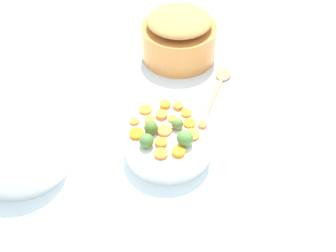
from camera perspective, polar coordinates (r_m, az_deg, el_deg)
name	(u,v)px	position (r m, az deg, el deg)	size (l,w,h in m)	color
tabletop	(149,144)	(1.22, -2.49, -2.26)	(2.40, 2.40, 0.02)	white
serving_bowl_carrots	(168,141)	(1.16, 0.00, -1.88)	(0.23, 0.23, 0.09)	white
metal_pot	(179,42)	(1.47, 1.40, 10.68)	(0.24, 0.24, 0.11)	#D07F3B
stuffing_mound	(179,20)	(1.43, 1.46, 13.38)	(0.21, 0.21, 0.05)	tan
carrot_slice_0	(186,113)	(1.16, 2.34, 1.67)	(0.03, 0.03, 0.01)	orange
carrot_slice_1	(161,143)	(1.08, -0.88, -2.14)	(0.03, 0.03, 0.01)	orange
carrot_slice_2	(162,115)	(1.15, -0.83, 1.42)	(0.03, 0.03, 0.01)	orange
carrot_slice_3	(165,105)	(1.18, -0.39, 2.75)	(0.03, 0.03, 0.01)	orange
carrot_slice_4	(173,119)	(1.14, 0.60, 0.91)	(0.02, 0.02, 0.01)	orange
carrot_slice_5	(192,135)	(1.11, 3.09, -1.12)	(0.04, 0.04, 0.01)	orange
carrot_slice_6	(145,110)	(1.17, -2.92, 2.09)	(0.04, 0.04, 0.01)	orange
carrot_slice_7	(164,131)	(1.11, -0.47, -0.59)	(0.04, 0.04, 0.01)	orange
carrot_slice_8	(161,154)	(1.06, -0.91, -3.56)	(0.03, 0.03, 0.01)	orange
carrot_slice_9	(202,126)	(1.13, 4.38, 0.04)	(0.02, 0.02, 0.01)	orange
carrot_slice_10	(178,106)	(1.18, 1.33, 2.60)	(0.03, 0.03, 0.01)	orange
carrot_slice_11	(150,120)	(1.14, -2.29, 0.74)	(0.03, 0.03, 0.01)	orange
carrot_slice_12	(137,134)	(1.11, -4.04, -0.99)	(0.04, 0.04, 0.01)	orange
carrot_slice_13	(134,121)	(1.14, -4.34, 0.60)	(0.02, 0.02, 0.01)	orange
carrot_slice_14	(189,124)	(1.13, 2.74, 0.28)	(0.03, 0.03, 0.01)	orange
carrot_slice_15	(178,152)	(1.06, 1.35, -3.31)	(0.03, 0.03, 0.01)	orange
brussels_sprout_0	(146,141)	(1.07, -2.78, -1.90)	(0.04, 0.04, 0.04)	#4D7A37
brussels_sprout_1	(185,138)	(1.07, 2.19, -1.59)	(0.04, 0.04, 0.04)	#51883A
brussels_sprout_2	(177,124)	(1.12, 1.20, 0.29)	(0.03, 0.03, 0.03)	#5E7C3E
brussels_sprout_3	(151,128)	(1.10, -2.19, -0.22)	(0.04, 0.04, 0.04)	#4E6E2A
wooden_spoon	(221,82)	(1.40, 6.73, 5.64)	(0.26, 0.07, 0.01)	#AE7A57
casserole_dish	(20,150)	(1.18, -18.35, -2.90)	(0.24, 0.24, 0.10)	white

